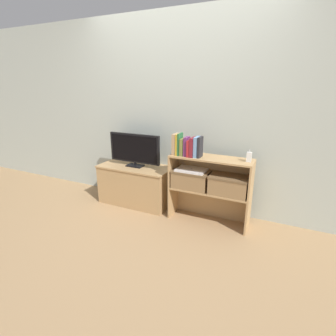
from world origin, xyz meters
TOP-DOWN VIEW (x-y plane):
  - ground_plane at (0.00, 0.00)m, footprint 16.00×16.00m
  - wall_back at (0.00, 0.48)m, footprint 10.00×0.05m
  - tv_stand at (-0.52, 0.22)m, footprint 0.98×0.46m
  - tv at (-0.52, 0.22)m, footprint 0.73×0.14m
  - bookshelf_lower_tier at (0.53, 0.21)m, footprint 0.93×0.30m
  - bookshelf_upper_tier at (0.53, 0.21)m, footprint 0.93×0.30m
  - book_tan at (0.12, 0.10)m, footprint 0.04×0.14m
  - book_mustard at (0.15, 0.10)m, footprint 0.02×0.13m
  - book_forest at (0.17, 0.10)m, footprint 0.02×0.13m
  - book_olive at (0.21, 0.10)m, footprint 0.04×0.13m
  - book_plum at (0.26, 0.10)m, footprint 0.04×0.12m
  - book_crimson at (0.29, 0.10)m, footprint 0.03×0.15m
  - book_maroon at (0.33, 0.10)m, footprint 0.04×0.16m
  - book_skyblue at (0.38, 0.10)m, footprint 0.04×0.14m
  - book_charcoal at (0.41, 0.10)m, footprint 0.03×0.13m
  - baby_monitor at (0.94, 0.15)m, footprint 0.05×0.03m
  - storage_basket_left at (0.31, 0.14)m, footprint 0.42×0.27m
  - storage_basket_right at (0.75, 0.14)m, footprint 0.42×0.27m
  - laptop at (0.31, 0.14)m, footprint 0.34×0.24m

SIDE VIEW (x-z plane):
  - ground_plane at x=0.00m, z-range 0.00..0.00m
  - bookshelf_lower_tier at x=0.53m, z-range 0.06..0.46m
  - tv_stand at x=-0.52m, z-range 0.00..0.53m
  - storage_basket_left at x=0.31m, z-range 0.41..0.62m
  - storage_basket_right at x=0.75m, z-range 0.41..0.62m
  - laptop at x=0.31m, z-range 0.61..0.63m
  - bookshelf_upper_tier at x=0.53m, z-range 0.46..0.85m
  - tv at x=-0.52m, z-range 0.54..0.98m
  - baby_monitor at x=0.94m, z-range 0.78..0.91m
  - book_crimson at x=0.29m, z-range 0.79..0.98m
  - book_olive at x=0.21m, z-range 0.79..0.99m
  - book_plum at x=0.26m, z-range 0.79..1.01m
  - book_maroon at x=0.33m, z-range 0.79..1.01m
  - book_skyblue at x=0.38m, z-range 0.79..1.02m
  - book_charcoal at x=0.41m, z-range 0.79..1.02m
  - book_tan at x=0.12m, z-range 0.79..1.03m
  - book_mustard at x=0.15m, z-range 0.79..1.03m
  - book_forest at x=0.17m, z-range 0.79..1.04m
  - wall_back at x=0.00m, z-range 0.00..2.40m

